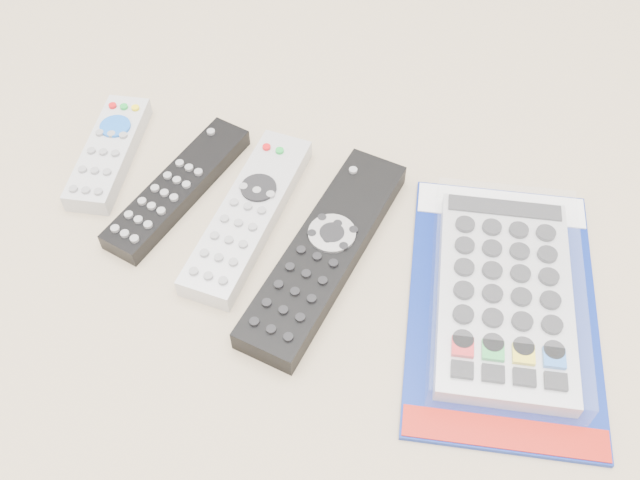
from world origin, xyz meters
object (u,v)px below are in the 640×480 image
(remote_small_grey, at_px, (109,152))
(jumbo_remote_packaged, at_px, (505,293))
(remote_slim_black, at_px, (178,188))
(remote_silver_dvd, at_px, (248,214))
(remote_large_black, at_px, (325,252))

(remote_small_grey, height_order, jumbo_remote_packaged, jumbo_remote_packaged)
(remote_slim_black, relative_size, remote_silver_dvd, 0.93)
(remote_small_grey, relative_size, remote_slim_black, 0.81)
(remote_small_grey, height_order, remote_slim_black, remote_small_grey)
(remote_small_grey, distance_m, remote_large_black, 0.27)
(remote_slim_black, height_order, remote_silver_dvd, remote_silver_dvd)
(remote_small_grey, xyz_separation_m, remote_silver_dvd, (0.18, -0.03, 0.00))
(remote_silver_dvd, distance_m, remote_large_black, 0.09)
(remote_small_grey, bearing_deg, remote_large_black, -21.95)
(remote_slim_black, distance_m, remote_large_black, 0.18)
(remote_large_black, xyz_separation_m, jumbo_remote_packaged, (0.18, 0.01, 0.00))
(remote_slim_black, height_order, remote_large_black, remote_large_black)
(remote_large_black, bearing_deg, remote_silver_dvd, 174.89)
(remote_slim_black, xyz_separation_m, jumbo_remote_packaged, (0.35, -0.02, 0.01))
(remote_slim_black, bearing_deg, remote_silver_dvd, 5.23)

